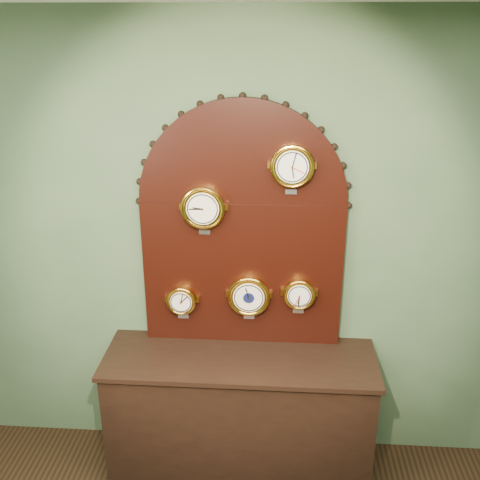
# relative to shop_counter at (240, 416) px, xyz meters

# --- Properties ---
(wall_back) EXTENTS (4.00, 0.00, 4.00)m
(wall_back) POSITION_rel_shop_counter_xyz_m (0.00, 0.27, 1.00)
(wall_back) COLOR #425C3F
(wall_back) RESTS_ON ground
(shop_counter) EXTENTS (1.60, 0.50, 0.80)m
(shop_counter) POSITION_rel_shop_counter_xyz_m (0.00, 0.00, 0.00)
(shop_counter) COLOR black
(shop_counter) RESTS_ON ground_plane
(display_board) EXTENTS (1.26, 0.06, 1.53)m
(display_board) POSITION_rel_shop_counter_xyz_m (0.00, 0.22, 1.23)
(display_board) COLOR black
(display_board) RESTS_ON shop_counter
(roman_clock) EXTENTS (0.25, 0.08, 0.30)m
(roman_clock) POSITION_rel_shop_counter_xyz_m (-0.22, 0.15, 1.32)
(roman_clock) COLOR gold
(roman_clock) RESTS_ON display_board
(arabic_clock) EXTENTS (0.24, 0.08, 0.29)m
(arabic_clock) POSITION_rel_shop_counter_xyz_m (0.28, 0.15, 1.57)
(arabic_clock) COLOR gold
(arabic_clock) RESTS_ON display_board
(hygrometer) EXTENTS (0.18, 0.08, 0.23)m
(hygrometer) POSITION_rel_shop_counter_xyz_m (-0.37, 0.15, 0.72)
(hygrometer) COLOR gold
(hygrometer) RESTS_ON display_board
(barometer) EXTENTS (0.25, 0.08, 0.30)m
(barometer) POSITION_rel_shop_counter_xyz_m (0.04, 0.15, 0.77)
(barometer) COLOR gold
(barometer) RESTS_ON display_board
(tide_clock) EXTENTS (0.19, 0.08, 0.24)m
(tide_clock) POSITION_rel_shop_counter_xyz_m (0.35, 0.15, 0.79)
(tide_clock) COLOR gold
(tide_clock) RESTS_ON display_board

